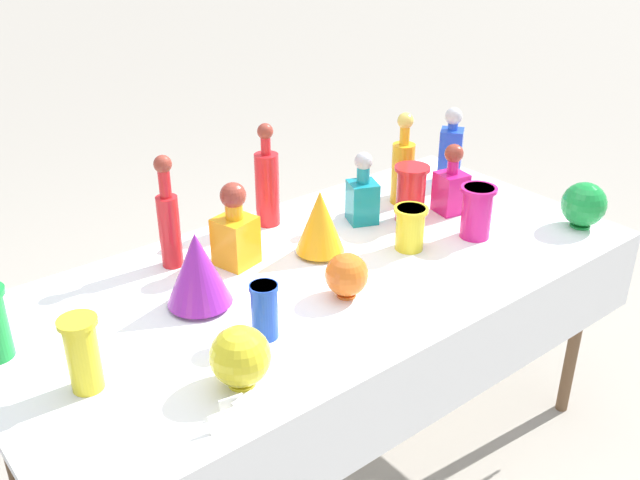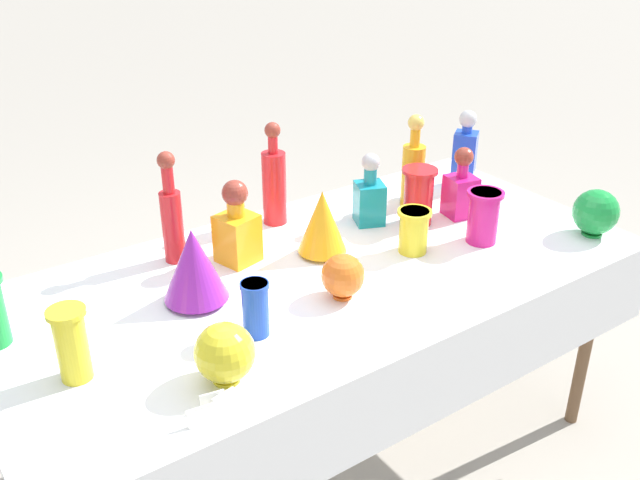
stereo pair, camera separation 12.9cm
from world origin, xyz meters
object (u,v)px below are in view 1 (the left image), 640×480
slender_vase_5 (264,309)px  round_bowl_0 (347,275)px  slender_vase_3 (477,210)px  fluted_vase_0 (197,269)px  tall_bottle_2 (403,166)px  square_decanter_2 (235,230)px  round_bowl_1 (240,356)px  fluted_vase_1 (320,222)px  round_bowl_2 (584,204)px  square_decanter_0 (363,194)px  slender_vase_0 (411,192)px  slender_vase_2 (82,352)px  square_decanter_1 (451,185)px  tall_bottle_0 (267,184)px  slender_vase_4 (410,226)px  square_decanter_3 (451,150)px  cardboard_box_behind_left (252,286)px  tall_bottle_1 (169,219)px

slender_vase_5 → round_bowl_0: (0.29, 0.02, -0.01)m
slender_vase_3 → fluted_vase_0: bearing=167.9°
tall_bottle_2 → slender_vase_3: bearing=-91.7°
square_decanter_2 → round_bowl_1: 0.59m
fluted_vase_1 → round_bowl_2: bearing=-26.4°
square_decanter_0 → slender_vase_5: bearing=-151.2°
slender_vase_0 → slender_vase_2: 1.24m
tall_bottle_2 → round_bowl_0: size_ratio=2.56×
fluted_vase_1 → square_decanter_1: bearing=-4.1°
tall_bottle_0 → slender_vase_0: size_ratio=1.80×
round_bowl_0 → slender_vase_4: bearing=15.3°
fluted_vase_1 → round_bowl_2: size_ratio=1.35×
square_decanter_0 → slender_vase_4: size_ratio=1.77×
square_decanter_1 → slender_vase_3: 0.20m
square_decanter_0 → slender_vase_2: bearing=-166.0°
square_decanter_0 → slender_vase_5: (-0.65, -0.36, -0.02)m
square_decanter_3 → cardboard_box_behind_left: 1.09m
square_decanter_3 → fluted_vase_1: size_ratio=1.40×
slender_vase_3 → tall_bottle_1: bearing=152.5°
square_decanter_0 → slender_vase_3: square_decanter_0 is taller
square_decanter_1 → fluted_vase_0: size_ratio=1.13×
slender_vase_5 → fluted_vase_1: 0.48m
square_decanter_1 → slender_vase_2: (-1.39, -0.14, 0.00)m
square_decanter_3 → fluted_vase_0: (-1.20, -0.18, -0.02)m
slender_vase_2 → slender_vase_3: 1.30m
slender_vase_5 → cardboard_box_behind_left: bearing=58.7°
slender_vase_0 → fluted_vase_0: (-0.84, -0.03, 0.01)m
square_decanter_0 → round_bowl_0: 0.50m
fluted_vase_1 → round_bowl_0: size_ratio=1.62×
square_decanter_0 → tall_bottle_0: bearing=144.3°
fluted_vase_1 → cardboard_box_behind_left: 1.08m
tall_bottle_0 → round_bowl_2: (0.81, -0.68, -0.06)m
slender_vase_2 → round_bowl_2: bearing=-7.7°
tall_bottle_2 → slender_vase_4: size_ratio=2.37×
tall_bottle_2 → round_bowl_1: bearing=-153.3°
tall_bottle_2 → slender_vase_4: (-0.24, -0.28, -0.06)m
round_bowl_1 → cardboard_box_behind_left: bearing=56.0°
square_decanter_3 → cardboard_box_behind_left: size_ratio=0.63×
slender_vase_4 → round_bowl_2: bearing=-23.9°
tall_bottle_1 → round_bowl_2: 1.36m
slender_vase_4 → cardboard_box_behind_left: size_ratio=0.30×
slender_vase_2 → square_decanter_0: bearing=14.0°
slender_vase_3 → slender_vase_5: bearing=-177.4°
tall_bottle_2 → square_decanter_1: size_ratio=1.34×
square_decanter_3 → round_bowl_0: square_decanter_3 is taller
slender_vase_4 → cardboard_box_behind_left: (0.01, 0.95, -0.66)m
slender_vase_3 → fluted_vase_0: 0.94m
round_bowl_2 → cardboard_box_behind_left: round_bowl_2 is taller
square_decanter_2 → slender_vase_0: square_decanter_2 is taller
fluted_vase_1 → square_decanter_2: bearing=155.1°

